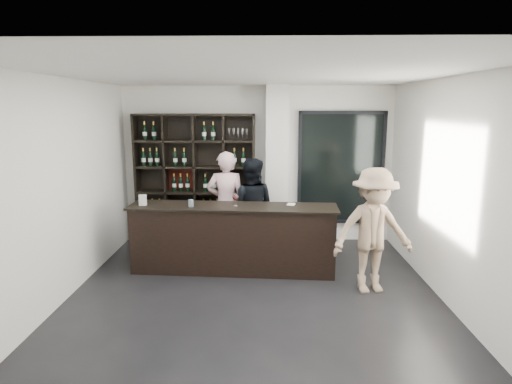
{
  "coord_description": "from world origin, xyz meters",
  "views": [
    {
      "loc": [
        0.15,
        -5.22,
        2.51
      ],
      "look_at": [
        0.0,
        1.1,
        1.26
      ],
      "focal_mm": 30.0,
      "sensor_mm": 36.0,
      "label": 1
    }
  ],
  "objects_px": {
    "tasting_counter": "(233,238)",
    "customer": "(373,231)",
    "wine_shelf": "(196,179)",
    "taster_pink": "(226,204)",
    "taster_black": "(251,207)"
  },
  "relations": [
    {
      "from": "customer",
      "to": "tasting_counter",
      "type": "bearing_deg",
      "value": 150.91
    },
    {
      "from": "taster_pink",
      "to": "taster_black",
      "type": "distance_m",
      "value": 0.42
    },
    {
      "from": "wine_shelf",
      "to": "taster_black",
      "type": "relative_size",
      "value": 1.43
    },
    {
      "from": "taster_pink",
      "to": "taster_black",
      "type": "xyz_separation_m",
      "value": [
        0.42,
        0.0,
        -0.06
      ]
    },
    {
      "from": "wine_shelf",
      "to": "customer",
      "type": "relative_size",
      "value": 1.39
    },
    {
      "from": "customer",
      "to": "wine_shelf",
      "type": "bearing_deg",
      "value": 132.45
    },
    {
      "from": "taster_pink",
      "to": "taster_black",
      "type": "height_order",
      "value": "taster_pink"
    },
    {
      "from": "tasting_counter",
      "to": "customer",
      "type": "relative_size",
      "value": 1.83
    },
    {
      "from": "tasting_counter",
      "to": "customer",
      "type": "distance_m",
      "value": 2.11
    },
    {
      "from": "taster_pink",
      "to": "tasting_counter",
      "type": "bearing_deg",
      "value": 99.73
    },
    {
      "from": "tasting_counter",
      "to": "taster_pink",
      "type": "bearing_deg",
      "value": 106.05
    },
    {
      "from": "wine_shelf",
      "to": "taster_black",
      "type": "height_order",
      "value": "wine_shelf"
    },
    {
      "from": "wine_shelf",
      "to": "customer",
      "type": "bearing_deg",
      "value": -38.09
    },
    {
      "from": "customer",
      "to": "taster_pink",
      "type": "bearing_deg",
      "value": 136.31
    },
    {
      "from": "tasting_counter",
      "to": "taster_black",
      "type": "distance_m",
      "value": 0.85
    }
  ]
}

